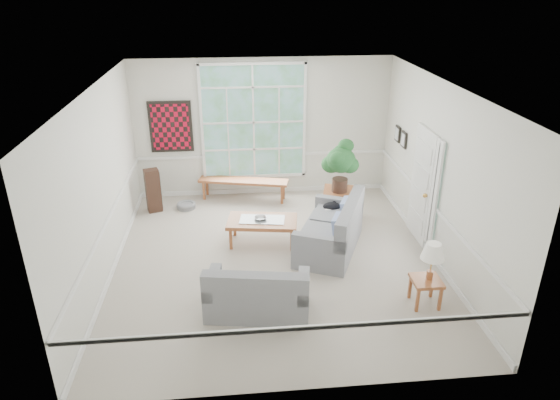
# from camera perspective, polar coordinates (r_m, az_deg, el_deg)

# --- Properties ---
(floor) EXTENTS (5.50, 6.00, 0.01)m
(floor) POSITION_cam_1_polar(r_m,az_deg,el_deg) (8.74, -0.53, -6.88)
(floor) COLOR #ABA193
(floor) RESTS_ON ground
(ceiling) EXTENTS (5.50, 6.00, 0.02)m
(ceiling) POSITION_cam_1_polar(r_m,az_deg,el_deg) (7.63, -0.62, 12.80)
(ceiling) COLOR white
(ceiling) RESTS_ON ground
(wall_back) EXTENTS (5.50, 0.02, 3.00)m
(wall_back) POSITION_cam_1_polar(r_m,az_deg,el_deg) (10.90, -1.98, 8.19)
(wall_back) COLOR silver
(wall_back) RESTS_ON ground
(wall_front) EXTENTS (5.50, 0.02, 3.00)m
(wall_front) POSITION_cam_1_polar(r_m,az_deg,el_deg) (5.42, 2.28, -9.61)
(wall_front) COLOR silver
(wall_front) RESTS_ON ground
(wall_left) EXTENTS (0.02, 6.00, 3.00)m
(wall_left) POSITION_cam_1_polar(r_m,az_deg,el_deg) (8.31, -19.82, 1.47)
(wall_left) COLOR silver
(wall_left) RESTS_ON ground
(wall_right) EXTENTS (0.02, 6.00, 3.00)m
(wall_right) POSITION_cam_1_polar(r_m,az_deg,el_deg) (8.73, 17.74, 2.85)
(wall_right) COLOR silver
(wall_right) RESTS_ON ground
(window_back) EXTENTS (2.30, 0.08, 2.40)m
(window_back) POSITION_cam_1_polar(r_m,az_deg,el_deg) (10.81, -3.05, 8.86)
(window_back) COLOR white
(window_back) RESTS_ON wall_back
(entry_door) EXTENTS (0.08, 0.90, 2.10)m
(entry_door) POSITION_cam_1_polar(r_m,az_deg,el_deg) (9.39, 15.82, 1.64)
(entry_door) COLOR white
(entry_door) RESTS_ON floor
(door_sidelight) EXTENTS (0.08, 0.26, 1.90)m
(door_sidelight) POSITION_cam_1_polar(r_m,az_deg,el_deg) (8.82, 17.29, 0.66)
(door_sidelight) COLOR white
(door_sidelight) RESTS_ON wall_right
(wall_art) EXTENTS (0.90, 0.06, 1.10)m
(wall_art) POSITION_cam_1_polar(r_m,az_deg,el_deg) (10.88, -12.38, 8.17)
(wall_art) COLOR maroon
(wall_art) RESTS_ON wall_back
(wall_frame_near) EXTENTS (0.04, 0.26, 0.32)m
(wall_frame_near) POSITION_cam_1_polar(r_m,az_deg,el_deg) (10.24, 13.93, 6.71)
(wall_frame_near) COLOR black
(wall_frame_near) RESTS_ON wall_right
(wall_frame_far) EXTENTS (0.04, 0.26, 0.32)m
(wall_frame_far) POSITION_cam_1_polar(r_m,az_deg,el_deg) (10.60, 13.24, 7.37)
(wall_frame_far) COLOR black
(wall_frame_far) RESTS_ON wall_right
(loveseat_right) EXTENTS (1.54, 1.97, 0.95)m
(loveseat_right) POSITION_cam_1_polar(r_m,az_deg,el_deg) (8.89, 5.70, -2.89)
(loveseat_right) COLOR gray
(loveseat_right) RESTS_ON floor
(loveseat_front) EXTENTS (1.59, 1.00, 0.80)m
(loveseat_front) POSITION_cam_1_polar(r_m,az_deg,el_deg) (7.32, -2.57, -9.98)
(loveseat_front) COLOR gray
(loveseat_front) RESTS_ON floor
(coffee_table) EXTENTS (1.35, 0.87, 0.47)m
(coffee_table) POSITION_cam_1_polar(r_m,az_deg,el_deg) (9.17, -2.02, -3.59)
(coffee_table) COLOR #99522C
(coffee_table) RESTS_ON floor
(pewter_bowl) EXTENTS (0.31, 0.31, 0.07)m
(pewter_bowl) POSITION_cam_1_polar(r_m,az_deg,el_deg) (9.05, -2.24, -2.07)
(pewter_bowl) COLOR #A2A3A8
(pewter_bowl) RESTS_ON coffee_table
(window_bench) EXTENTS (1.98, 0.82, 0.45)m
(window_bench) POSITION_cam_1_polar(r_m,az_deg,el_deg) (10.98, -4.17, 1.21)
(window_bench) COLOR #99522C
(window_bench) RESTS_ON floor
(end_table) EXTENTS (0.73, 0.73, 0.60)m
(end_table) POSITION_cam_1_polar(r_m,az_deg,el_deg) (10.16, 6.68, -0.41)
(end_table) COLOR #99522C
(end_table) RESTS_ON floor
(houseplant) EXTENTS (0.74, 0.74, 1.06)m
(houseplant) POSITION_cam_1_polar(r_m,az_deg,el_deg) (9.79, 6.94, 3.87)
(houseplant) COLOR #225928
(houseplant) RESTS_ON end_table
(side_table) EXTENTS (0.43, 0.43, 0.43)m
(side_table) POSITION_cam_1_polar(r_m,az_deg,el_deg) (7.86, 16.24, -10.03)
(side_table) COLOR #99522C
(side_table) RESTS_ON floor
(table_lamp) EXTENTS (0.37, 0.37, 0.59)m
(table_lamp) POSITION_cam_1_polar(r_m,az_deg,el_deg) (7.62, 16.95, -6.73)
(table_lamp) COLOR white
(table_lamp) RESTS_ON side_table
(pet_bed) EXTENTS (0.42, 0.42, 0.12)m
(pet_bed) POSITION_cam_1_polar(r_m,az_deg,el_deg) (10.77, -10.67, -0.62)
(pet_bed) COLOR slate
(pet_bed) RESTS_ON floor
(floor_speaker) EXTENTS (0.34, 0.30, 0.92)m
(floor_speaker) POSITION_cam_1_polar(r_m,az_deg,el_deg) (10.63, -14.31, 1.06)
(floor_speaker) COLOR #382219
(floor_speaker) RESTS_ON floor
(cat) EXTENTS (0.41, 0.41, 0.16)m
(cat) POSITION_cam_1_polar(r_m,az_deg,el_deg) (9.42, 5.94, -0.67)
(cat) COLOR black
(cat) RESTS_ON loveseat_right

